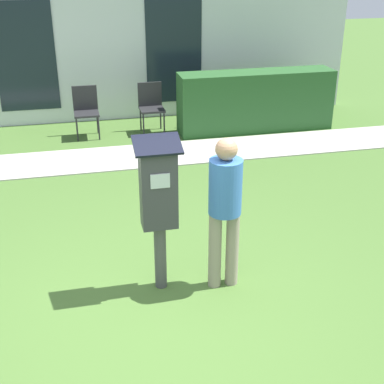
{
  "coord_description": "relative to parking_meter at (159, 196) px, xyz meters",
  "views": [
    {
      "loc": [
        -0.64,
        -4.13,
        3.17
      ],
      "look_at": [
        0.39,
        0.35,
        1.05
      ],
      "focal_mm": 50.0,
      "sensor_mm": 36.0,
      "label": 1
    }
  ],
  "objects": [
    {
      "name": "ground_plane",
      "position": [
        -0.08,
        -0.4,
        -1.02
      ],
      "size": [
        40.0,
        40.0,
        0.0
      ],
      "primitive_type": "plane",
      "color": "#476B2D"
    },
    {
      "name": "sidewalk",
      "position": [
        -0.08,
        3.71,
        -1.01
      ],
      "size": [
        12.0,
        1.1,
        0.02
      ],
      "color": "#B7B2A8",
      "rests_on": "ground"
    },
    {
      "name": "building_facade",
      "position": [
        -0.08,
        6.03,
        0.58
      ],
      "size": [
        10.0,
        0.26,
        3.2
      ],
      "color": "silver",
      "rests_on": "ground"
    },
    {
      "name": "parking_meter",
      "position": [
        0.0,
        0.0,
        0.0
      ],
      "size": [
        0.44,
        0.31,
        1.59
      ],
      "color": "#4C4C4C",
      "rests_on": "ground"
    },
    {
      "name": "person_standing",
      "position": [
        0.62,
        -0.11,
        -0.09
      ],
      "size": [
        0.32,
        0.32,
        1.58
      ],
      "rotation": [
        0.0,
        0.0,
        -0.37
      ],
      "color": "gray",
      "rests_on": "ground"
    },
    {
      "name": "outdoor_chair_left",
      "position": [
        -0.48,
        5.01,
        -0.49
      ],
      "size": [
        0.44,
        0.44,
        0.9
      ],
      "rotation": [
        0.0,
        0.0,
        0.12
      ],
      "color": "#262628",
      "rests_on": "ground"
    },
    {
      "name": "outdoor_chair_middle",
      "position": [
        0.7,
        5.01,
        -0.49
      ],
      "size": [
        0.44,
        0.44,
        0.9
      ],
      "rotation": [
        0.0,
        0.0,
        0.19
      ],
      "color": "#262628",
      "rests_on": "ground"
    },
    {
      "name": "outdoor_chair_right",
      "position": [
        1.88,
        4.98,
        -0.49
      ],
      "size": [
        0.44,
        0.44,
        0.9
      ],
      "rotation": [
        0.0,
        0.0,
        0.2
      ],
      "color": "#262628",
      "rests_on": "ground"
    },
    {
      "name": "hedge_row",
      "position": [
        2.61,
        4.65,
        -0.47
      ],
      "size": [
        2.88,
        0.6,
        1.1
      ],
      "color": "#285628",
      "rests_on": "ground"
    }
  ]
}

